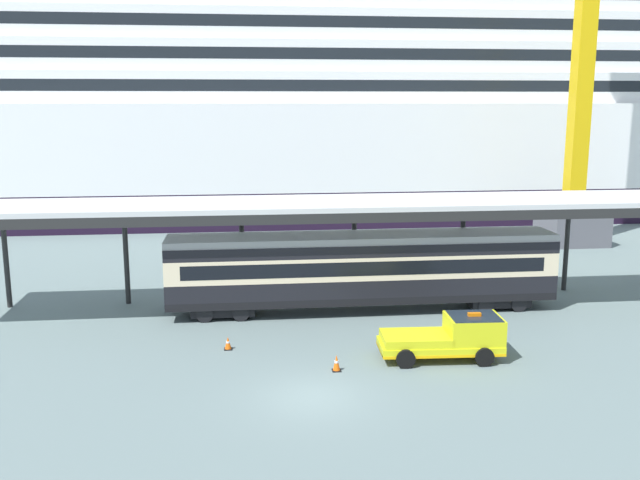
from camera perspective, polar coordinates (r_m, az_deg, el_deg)
ground_plane at (r=27.04m, az=-0.57°, el=-12.58°), size 400.00×400.00×0.00m
cruise_ship at (r=74.55m, az=7.36°, el=10.32°), size 156.84×26.36×31.14m
platform_canopy at (r=36.78m, az=3.39°, el=2.78°), size 43.76×5.34×5.83m
train_carriage at (r=36.96m, az=3.45°, el=-2.30°), size 20.21×2.81×4.11m
service_truck at (r=30.99m, az=10.63°, el=-7.66°), size 5.29×2.45×2.02m
traffic_cone_near at (r=32.00m, az=-7.45°, el=-8.28°), size 0.36×0.36×0.59m
traffic_cone_mid at (r=29.33m, az=1.35°, el=-9.92°), size 0.36×0.36×0.70m
dockside_crane at (r=58.20m, az=21.69°, el=16.37°), size 17.39×4.40×56.30m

